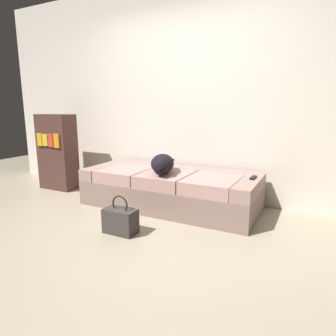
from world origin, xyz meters
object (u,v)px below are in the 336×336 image
(dog_dark, at_px, (162,164))
(handbag, at_px, (120,220))
(bookshelf, at_px, (57,152))
(couch, at_px, (170,189))
(tv_remote, at_px, (253,178))

(dog_dark, height_order, handbag, dog_dark)
(dog_dark, height_order, bookshelf, bookshelf)
(bookshelf, bearing_deg, couch, 0.30)
(dog_dark, xyz_separation_m, bookshelf, (-1.83, 0.12, -0.00))
(couch, xyz_separation_m, handbag, (-0.08, -0.91, -0.09))
(couch, bearing_deg, tv_remote, 4.94)
(couch, relative_size, handbag, 5.56)
(couch, bearing_deg, handbag, -94.75)
(bookshelf, bearing_deg, handbag, -26.85)
(couch, bearing_deg, bookshelf, -179.70)
(couch, height_order, handbag, couch)
(couch, xyz_separation_m, bookshelf, (-1.86, -0.01, 0.33))
(couch, distance_m, bookshelf, 1.89)
(couch, xyz_separation_m, tv_remote, (0.97, 0.08, 0.23))
(handbag, distance_m, bookshelf, 2.04)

